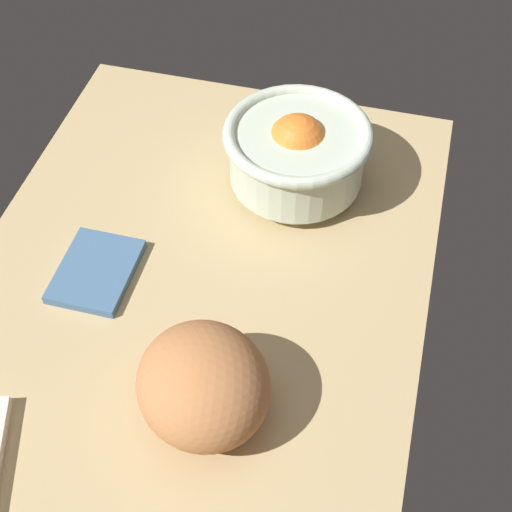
% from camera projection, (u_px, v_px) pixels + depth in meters
% --- Properties ---
extents(ground_plane, '(0.81, 0.54, 0.03)m').
position_uv_depth(ground_plane, '(187.00, 313.00, 0.85)').
color(ground_plane, tan).
extents(fruit_bowl, '(0.19, 0.19, 0.11)m').
position_uv_depth(fruit_bowl, '(297.00, 151.00, 0.92)').
color(fruit_bowl, silver).
rests_on(fruit_bowl, ground).
extents(bread_loaf, '(0.19, 0.19, 0.10)m').
position_uv_depth(bread_loaf, '(204.00, 385.00, 0.72)').
color(bread_loaf, '#C27B48').
rests_on(bread_loaf, ground).
extents(napkin_spare, '(0.11, 0.09, 0.01)m').
position_uv_depth(napkin_spare, '(96.00, 271.00, 0.87)').
color(napkin_spare, '#466B94').
rests_on(napkin_spare, ground).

